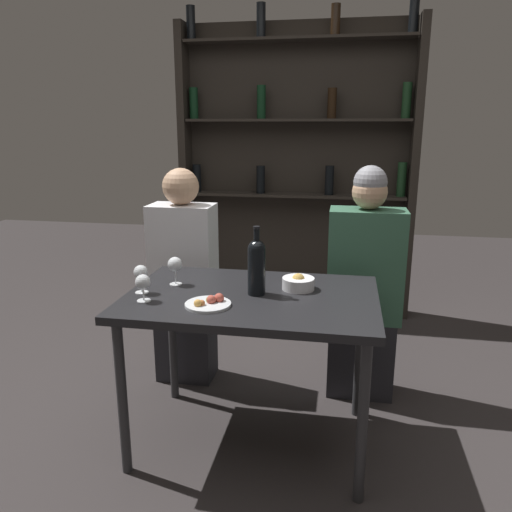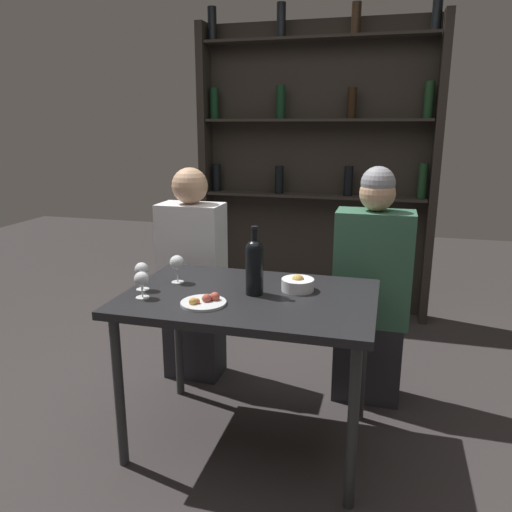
# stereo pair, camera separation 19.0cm
# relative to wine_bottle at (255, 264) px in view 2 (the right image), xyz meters

# --- Properties ---
(ground_plane) EXTENTS (10.00, 10.00, 0.00)m
(ground_plane) POSITION_rel_wine_bottle_xyz_m (-0.02, -0.01, -0.89)
(ground_plane) COLOR #332D2D
(dining_table) EXTENTS (1.13, 0.76, 0.75)m
(dining_table) POSITION_rel_wine_bottle_xyz_m (-0.02, -0.01, -0.21)
(dining_table) COLOR black
(dining_table) RESTS_ON ground_plane
(wine_rack_wall) EXTENTS (1.84, 0.21, 2.36)m
(wine_rack_wall) POSITION_rel_wine_bottle_xyz_m (-0.02, 1.88, 0.32)
(wine_rack_wall) COLOR #28231E
(wine_rack_wall) RESTS_ON ground_plane
(wine_bottle) EXTENTS (0.08, 0.08, 0.31)m
(wine_bottle) POSITION_rel_wine_bottle_xyz_m (0.00, 0.00, 0.00)
(wine_bottle) COLOR black
(wine_bottle) RESTS_ON dining_table
(wine_glass_0) EXTENTS (0.06, 0.06, 0.13)m
(wine_glass_0) POSITION_rel_wine_bottle_xyz_m (-0.52, -0.08, -0.05)
(wine_glass_0) COLOR silver
(wine_glass_0) RESTS_ON dining_table
(wine_glass_1) EXTENTS (0.07, 0.07, 0.14)m
(wine_glass_1) POSITION_rel_wine_bottle_xyz_m (-0.40, 0.07, -0.04)
(wine_glass_1) COLOR silver
(wine_glass_1) RESTS_ON dining_table
(wine_glass_2) EXTENTS (0.07, 0.07, 0.12)m
(wine_glass_2) POSITION_rel_wine_bottle_xyz_m (-0.46, -0.18, -0.06)
(wine_glass_2) COLOR silver
(wine_glass_2) RESTS_ON dining_table
(food_plate_0) EXTENTS (0.20, 0.20, 0.05)m
(food_plate_0) POSITION_rel_wine_bottle_xyz_m (-0.17, -0.18, -0.13)
(food_plate_0) COLOR silver
(food_plate_0) RESTS_ON dining_table
(snack_bowl) EXTENTS (0.15, 0.15, 0.08)m
(snack_bowl) POSITION_rel_wine_bottle_xyz_m (0.18, 0.10, -0.11)
(snack_bowl) COLOR white
(snack_bowl) RESTS_ON dining_table
(seated_person_left) EXTENTS (0.36, 0.22, 1.26)m
(seated_person_left) POSITION_rel_wine_bottle_xyz_m (-0.53, 0.55, -0.29)
(seated_person_left) COLOR #26262B
(seated_person_left) RESTS_ON ground_plane
(seated_person_right) EXTENTS (0.40, 0.22, 1.29)m
(seated_person_right) POSITION_rel_wine_bottle_xyz_m (0.50, 0.55, -0.27)
(seated_person_right) COLOR #26262B
(seated_person_right) RESTS_ON ground_plane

